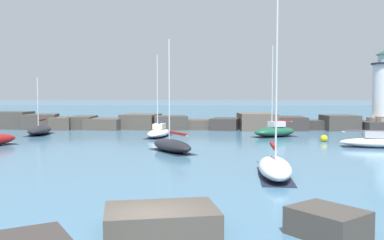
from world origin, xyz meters
TOP-DOWN VIEW (x-y plane):
  - ground_plane at (0.00, 0.00)m, footprint 600.00×600.00m
  - open_sea_beyond at (0.00, 106.21)m, footprint 400.00×116.00m
  - breakwater_jetty at (1.79, 46.17)m, footprint 62.16×7.12m
  - foreground_rocks at (0.70, -0.65)m, footprint 12.50×8.08m
  - sailboat_moored_0 at (-1.18, 22.63)m, footprint 4.93×6.18m
  - sailboat_moored_1 at (6.23, 11.69)m, footprint 2.42×6.80m
  - sailboat_moored_2 at (18.51, 26.24)m, footprint 7.70×3.18m
  - sailboat_moored_3 at (-19.04, 37.43)m, footprint 3.01×6.25m
  - sailboat_moored_6 at (-3.85, 35.48)m, footprint 2.98×6.75m
  - sailboat_moored_7 at (9.99, 36.02)m, footprint 6.09×4.87m
  - mooring_buoy_orange_near at (14.53, 31.20)m, footprint 0.74×0.74m

SIDE VIEW (x-z plane):
  - ground_plane at x=0.00m, z-range 0.00..0.00m
  - open_sea_beyond at x=0.00m, z-range 0.00..0.01m
  - mooring_buoy_orange_near at x=14.53m, z-range -0.10..0.84m
  - foreground_rocks at x=0.70m, z-range -0.10..1.14m
  - sailboat_moored_2 at x=18.51m, z-range -4.30..5.46m
  - sailboat_moored_6 at x=-3.85m, z-range -4.27..5.43m
  - sailboat_moored_3 at x=-19.04m, z-range -2.99..4.16m
  - sailboat_moored_0 at x=-1.18m, z-range -4.40..5.59m
  - sailboat_moored_1 at x=6.23m, z-range -4.93..6.17m
  - sailboat_moored_7 at x=9.99m, z-range -4.68..6.10m
  - breakwater_jetty at x=1.79m, z-range -0.27..2.28m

